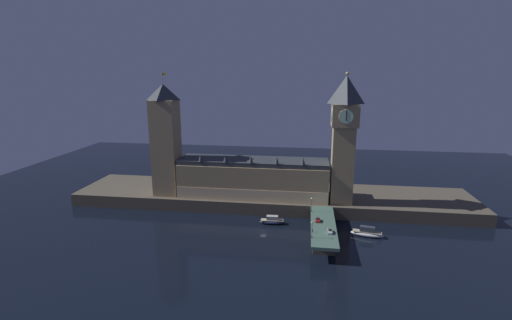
# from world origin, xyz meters

# --- Properties ---
(ground_plane) EXTENTS (400.00, 400.00, 0.00)m
(ground_plane) POSITION_xyz_m (0.00, 0.00, 0.00)
(ground_plane) COLOR black
(embankment) EXTENTS (220.00, 42.00, 6.75)m
(embankment) POSITION_xyz_m (0.00, 39.00, 3.37)
(embankment) COLOR #4C4438
(embankment) RESTS_ON ground_plane
(parliament_hall) EXTENTS (80.03, 20.48, 24.45)m
(parliament_hall) POSITION_xyz_m (-9.24, 30.57, 16.92)
(parliament_hall) COLOR #9E845B
(parliament_hall) RESTS_ON embankment
(clock_tower) EXTENTS (13.47, 13.58, 66.31)m
(clock_tower) POSITION_xyz_m (37.34, 27.00, 41.78)
(clock_tower) COLOR #9E845B
(clock_tower) RESTS_ON embankment
(victoria_tower) EXTENTS (13.38, 13.38, 66.15)m
(victoria_tower) POSITION_xyz_m (-56.89, 28.06, 36.97)
(victoria_tower) COLOR #9E845B
(victoria_tower) RESTS_ON embankment
(bridge) EXTENTS (10.92, 46.00, 7.10)m
(bridge) POSITION_xyz_m (27.47, -5.00, 4.66)
(bridge) COLOR #476656
(bridge) RESTS_ON ground_plane
(car_northbound_lead) EXTENTS (2.10, 4.28, 1.48)m
(car_northbound_lead) POSITION_xyz_m (25.07, -2.03, 7.79)
(car_northbound_lead) COLOR red
(car_northbound_lead) RESTS_ON bridge
(car_southbound_lead) EXTENTS (1.92, 4.46, 1.53)m
(car_southbound_lead) POSITION_xyz_m (29.87, -13.79, 7.82)
(car_southbound_lead) COLOR silver
(car_southbound_lead) RESTS_ON bridge
(pedestrian_near_rail) EXTENTS (0.38, 0.38, 1.77)m
(pedestrian_near_rail) POSITION_xyz_m (22.66, -13.96, 8.04)
(pedestrian_near_rail) COLOR black
(pedestrian_near_rail) RESTS_ON bridge
(street_lamp_near) EXTENTS (1.34, 0.60, 7.17)m
(street_lamp_near) POSITION_xyz_m (22.26, -19.72, 11.58)
(street_lamp_near) COLOR #2D3333
(street_lamp_near) RESTS_ON bridge
(street_lamp_far) EXTENTS (1.34, 0.60, 7.20)m
(street_lamp_far) POSITION_xyz_m (22.26, 9.72, 11.60)
(street_lamp_far) COLOR #2D3333
(street_lamp_far) RESTS_ON bridge
(boat_upstream) EXTENTS (12.73, 4.50, 4.20)m
(boat_upstream) POSITION_xyz_m (3.36, 8.75, 1.53)
(boat_upstream) COLOR #1E2842
(boat_upstream) RESTS_ON ground_plane
(boat_downstream) EXTENTS (14.95, 6.54, 4.84)m
(boat_downstream) POSITION_xyz_m (47.47, 0.37, 1.77)
(boat_downstream) COLOR white
(boat_downstream) RESTS_ON ground_plane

